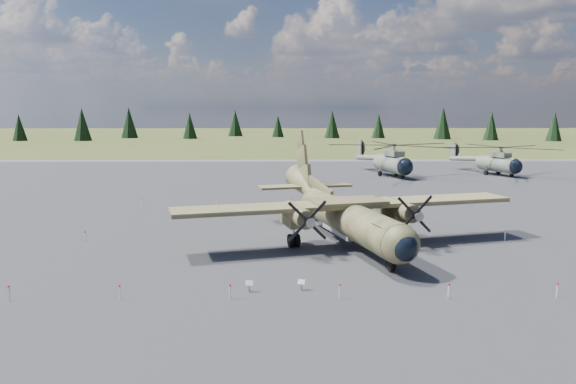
{
  "coord_description": "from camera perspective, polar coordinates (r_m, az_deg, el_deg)",
  "views": [
    {
      "loc": [
        -1.24,
        -43.0,
        10.38
      ],
      "look_at": [
        -0.62,
        2.0,
        3.62
      ],
      "focal_mm": 35.0,
      "sensor_mm": 36.0,
      "label": 1
    }
  ],
  "objects": [
    {
      "name": "barrier_fence",
      "position": [
        44.05,
        0.24,
        -4.41
      ],
      "size": [
        33.12,
        29.62,
        0.85
      ],
      "color": "silver",
      "rests_on": "ground"
    },
    {
      "name": "treeline",
      "position": [
        45.98,
        11.49,
        1.31
      ],
      "size": [
        335.77,
        338.72,
        10.82
      ],
      "color": "black",
      "rests_on": "ground"
    },
    {
      "name": "helicopter_mid",
      "position": [
        92.65,
        20.57,
        3.55
      ],
      "size": [
        23.25,
        23.25,
        4.5
      ],
      "rotation": [
        0.0,
        0.0,
        0.41
      ],
      "color": "#67695B",
      "rests_on": "ground"
    },
    {
      "name": "info_placard_right",
      "position": [
        32.61,
        1.36,
        -9.23
      ],
      "size": [
        0.44,
        0.3,
        0.64
      ],
      "rotation": [
        0.0,
        0.0,
        -0.33
      ],
      "color": "gray",
      "rests_on": "ground"
    },
    {
      "name": "apron",
      "position": [
        54.02,
        0.54,
        -2.54
      ],
      "size": [
        120.0,
        120.0,
        0.04
      ],
      "primitive_type": "cube",
      "color": "slate",
      "rests_on": "ground"
    },
    {
      "name": "helicopter_near",
      "position": [
        86.5,
        10.55,
        3.86
      ],
      "size": [
        24.6,
        25.15,
        4.99
      ],
      "rotation": [
        0.0,
        0.0,
        0.31
      ],
      "color": "#67695B",
      "rests_on": "ground"
    },
    {
      "name": "ground",
      "position": [
        44.26,
        0.84,
        -5.02
      ],
      "size": [
        500.0,
        500.0,
        0.0
      ],
      "primitive_type": "plane",
      "color": "#4B5224",
      "rests_on": "ground"
    },
    {
      "name": "transport_plane",
      "position": [
        43.72,
        5.58,
        -1.86
      ],
      "size": [
        26.36,
        23.58,
        8.76
      ],
      "rotation": [
        0.0,
        0.0,
        0.26
      ],
      "color": "#384324",
      "rests_on": "ground"
    },
    {
      "name": "info_placard_left",
      "position": [
        32.36,
        -3.96,
        -9.31
      ],
      "size": [
        0.45,
        0.2,
        0.7
      ],
      "rotation": [
        0.0,
        0.0,
        -0.03
      ],
      "color": "gray",
      "rests_on": "ground"
    }
  ]
}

